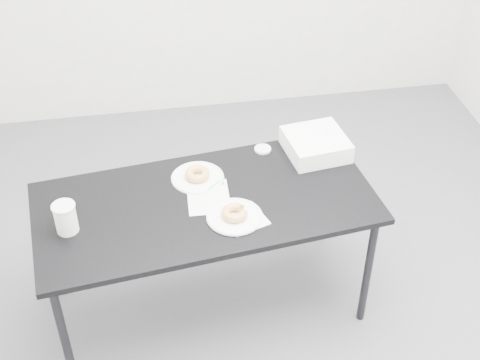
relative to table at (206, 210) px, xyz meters
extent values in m
plane|color=#4B4C50|center=(0.17, -0.04, -0.66)|extent=(4.00, 4.00, 0.00)
cube|color=black|center=(0.00, 0.00, 0.04)|extent=(1.64, 0.92, 0.03)
cylinder|color=black|center=(-0.68, -0.39, -0.32)|extent=(0.04, 0.04, 0.69)
cylinder|color=black|center=(-0.76, 0.22, -0.32)|extent=(0.04, 0.04, 0.69)
cylinder|color=black|center=(0.76, -0.22, -0.32)|extent=(0.04, 0.04, 0.69)
cylinder|color=black|center=(0.68, 0.39, -0.32)|extent=(0.04, 0.04, 0.69)
cube|color=white|center=(0.02, 0.02, 0.06)|extent=(0.20, 0.25, 0.00)
cube|color=green|center=(0.09, 0.12, 0.06)|extent=(0.04, 0.04, 0.00)
cylinder|color=#0D9095|center=(0.07, 0.11, 0.06)|extent=(0.09, 0.08, 0.01)
cube|color=white|center=(0.16, -0.15, 0.06)|extent=(0.22, 0.22, 0.00)
cylinder|color=white|center=(0.11, -0.14, 0.06)|extent=(0.25, 0.25, 0.01)
torus|color=#C9863F|center=(0.11, -0.14, 0.08)|extent=(0.14, 0.14, 0.04)
cylinder|color=white|center=(-0.01, 0.17, 0.06)|extent=(0.25, 0.25, 0.01)
torus|color=#C9863F|center=(-0.01, 0.17, 0.08)|extent=(0.13, 0.13, 0.04)
cylinder|color=white|center=(-0.62, -0.10, 0.13)|extent=(0.10, 0.10, 0.14)
cylinder|color=silver|center=(0.34, 0.35, 0.06)|extent=(0.08, 0.08, 0.01)
cube|color=white|center=(0.60, 0.29, 0.10)|extent=(0.33, 0.33, 0.10)
camera|label=1|loc=(-0.24, -2.35, 2.05)|focal=50.00mm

